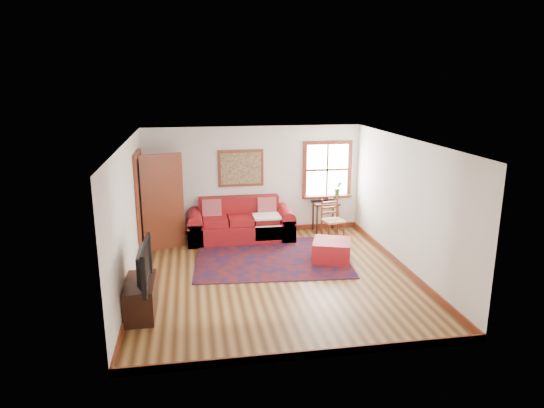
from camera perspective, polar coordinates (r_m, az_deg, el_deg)
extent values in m
plane|color=#492B13|center=(9.02, 0.19, -8.54)|extent=(5.50, 5.50, 0.00)
cube|color=silver|center=(11.26, -2.17, 2.80)|extent=(5.00, 0.04, 2.50)
cube|color=silver|center=(6.06, 4.63, -7.68)|extent=(5.00, 0.04, 2.50)
cube|color=silver|center=(8.57, -16.52, -1.57)|extent=(0.04, 5.50, 2.50)
cube|color=silver|center=(9.35, 15.48, -0.16)|extent=(0.04, 5.50, 2.50)
cube|color=white|center=(8.37, 0.21, 7.41)|extent=(5.00, 5.50, 0.04)
cube|color=maroon|center=(11.54, -2.10, -3.01)|extent=(5.00, 0.03, 0.12)
cube|color=maroon|center=(8.96, -15.88, -8.90)|extent=(0.03, 5.50, 0.12)
cube|color=maroon|center=(9.70, 14.92, -6.98)|extent=(0.03, 5.50, 0.12)
cube|color=white|center=(11.56, 6.49, 4.03)|extent=(1.00, 0.02, 1.20)
cube|color=maroon|center=(11.44, 6.60, 7.19)|extent=(1.18, 0.06, 0.09)
cube|color=maroon|center=(11.67, 6.42, 0.90)|extent=(1.18, 0.06, 0.09)
cube|color=maroon|center=(11.40, 3.87, 3.95)|extent=(0.09, 0.06, 1.20)
cube|color=maroon|center=(11.70, 9.08, 4.07)|extent=(0.09, 0.06, 1.20)
cube|color=maroon|center=(11.54, 6.51, 4.02)|extent=(1.00, 0.04, 0.05)
cube|color=maroon|center=(11.60, 6.52, 0.94)|extent=(1.15, 0.20, 0.04)
imported|color=#316322|center=(11.61, 7.76, 1.85)|extent=(0.18, 0.15, 0.33)
cube|color=black|center=(10.16, -15.36, -0.31)|extent=(0.02, 0.90, 2.05)
cube|color=maroon|center=(9.68, -15.46, -1.05)|extent=(0.06, 0.09, 2.05)
cube|color=maroon|center=(10.63, -14.95, 0.37)|extent=(0.06, 0.09, 2.05)
cube|color=maroon|center=(9.95, -15.60, 5.66)|extent=(0.06, 1.08, 0.09)
cube|color=maroon|center=(10.41, -12.73, 0.20)|extent=(0.86, 0.35, 2.05)
cube|color=silver|center=(10.38, -12.76, 0.75)|extent=(0.56, 0.22, 1.33)
cube|color=maroon|center=(11.14, -3.70, 4.23)|extent=(1.05, 0.04, 0.85)
cube|color=tan|center=(11.11, -3.68, 4.20)|extent=(0.92, 0.03, 0.72)
cube|color=#57120C|center=(9.91, -0.08, -6.33)|extent=(3.21, 2.65, 0.02)
cube|color=maroon|center=(10.98, -3.69, -3.16)|extent=(2.36, 0.98, 0.41)
cube|color=maroon|center=(11.19, -3.92, -0.36)|extent=(1.84, 0.27, 0.51)
cube|color=maroon|center=(10.92, -9.02, -3.14)|extent=(0.33, 0.98, 0.51)
cube|color=maroon|center=(11.11, 1.53, -2.65)|extent=(0.33, 0.98, 0.51)
cube|color=#CC641C|center=(10.98, -7.09, -0.56)|extent=(0.43, 0.21, 0.45)
cube|color=#CC641C|center=(11.10, -0.62, -0.29)|extent=(0.43, 0.21, 0.45)
cube|color=silver|center=(10.77, -0.62, -1.46)|extent=(0.60, 0.54, 0.04)
cube|color=maroon|center=(9.79, 7.04, -5.47)|extent=(0.93, 0.93, 0.42)
cube|color=black|center=(11.48, 6.32, 0.11)|extent=(0.60, 0.45, 0.04)
cylinder|color=black|center=(11.34, 5.31, -1.92)|extent=(0.04, 0.04, 0.68)
cylinder|color=black|center=(11.48, 7.71, -1.79)|extent=(0.04, 0.04, 0.68)
cylinder|color=black|center=(11.68, 4.86, -1.41)|extent=(0.04, 0.04, 0.68)
cylinder|color=black|center=(11.81, 7.19, -1.30)|extent=(0.04, 0.04, 0.68)
cube|color=tan|center=(10.89, 7.17, -1.96)|extent=(0.51, 0.49, 0.04)
cylinder|color=maroon|center=(10.73, 6.68, -3.56)|extent=(0.04, 0.04, 0.45)
cylinder|color=maroon|center=(10.90, 8.45, -3.33)|extent=(0.04, 0.04, 0.45)
cylinder|color=maroon|center=(10.96, 5.87, -1.82)|extent=(0.04, 0.04, 0.93)
cylinder|color=maroon|center=(11.13, 7.61, -1.62)|extent=(0.04, 0.04, 0.93)
cube|color=maroon|center=(10.97, 6.79, -0.43)|extent=(0.37, 0.10, 0.28)
cube|color=black|center=(7.86, -15.19, -10.58)|extent=(0.44, 0.98, 0.54)
imported|color=black|center=(7.50, -15.43, -6.91)|extent=(0.15, 1.12, 0.65)
cylinder|color=silver|center=(8.08, -14.74, -7.07)|extent=(0.12, 0.12, 0.18)
cylinder|color=#FFA53F|center=(8.09, -14.73, -7.27)|extent=(0.07, 0.07, 0.12)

